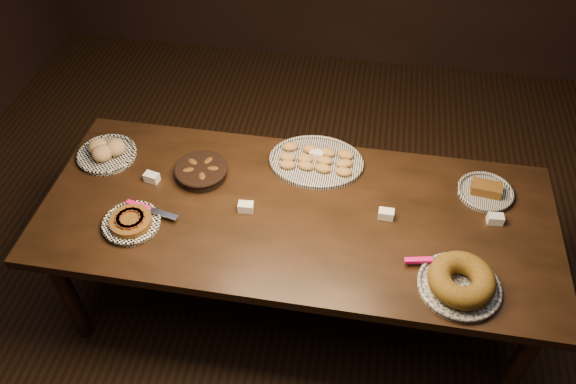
% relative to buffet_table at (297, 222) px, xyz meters
% --- Properties ---
extents(ground, '(5.00, 5.00, 0.00)m').
position_rel_buffet_table_xyz_m(ground, '(0.00, 0.00, -0.68)').
color(ground, black).
rests_on(ground, ground).
extents(buffet_table, '(2.40, 1.00, 0.75)m').
position_rel_buffet_table_xyz_m(buffet_table, '(0.00, 0.00, 0.00)').
color(buffet_table, black).
rests_on(buffet_table, ground).
extents(apple_tart_plate, '(0.34, 0.27, 0.05)m').
position_rel_buffet_table_xyz_m(apple_tart_plate, '(-0.73, -0.21, 0.09)').
color(apple_tart_plate, white).
rests_on(apple_tart_plate, buffet_table).
extents(madeleine_platter, '(0.48, 0.39, 0.05)m').
position_rel_buffet_table_xyz_m(madeleine_platter, '(0.05, 0.34, 0.09)').
color(madeleine_platter, black).
rests_on(madeleine_platter, buffet_table).
extents(bundt_cake_plate, '(0.40, 0.34, 0.11)m').
position_rel_buffet_table_xyz_m(bundt_cake_plate, '(0.73, -0.31, 0.12)').
color(bundt_cake_plate, black).
rests_on(bundt_cake_plate, buffet_table).
extents(croissant_basket, '(0.26, 0.26, 0.07)m').
position_rel_buffet_table_xyz_m(croissant_basket, '(-0.50, 0.15, 0.11)').
color(croissant_basket, black).
rests_on(croissant_basket, buffet_table).
extents(bread_roll_plate, '(0.30, 0.30, 0.09)m').
position_rel_buffet_table_xyz_m(bread_roll_plate, '(-1.02, 0.21, 0.11)').
color(bread_roll_plate, white).
rests_on(bread_roll_plate, buffet_table).
extents(loaf_plate, '(0.27, 0.27, 0.06)m').
position_rel_buffet_table_xyz_m(loaf_plate, '(0.87, 0.26, 0.09)').
color(loaf_plate, black).
rests_on(loaf_plate, buffet_table).
extents(tent_cards, '(1.71, 0.47, 0.04)m').
position_rel_buffet_table_xyz_m(tent_cards, '(0.08, 0.11, 0.10)').
color(tent_cards, white).
rests_on(tent_cards, buffet_table).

